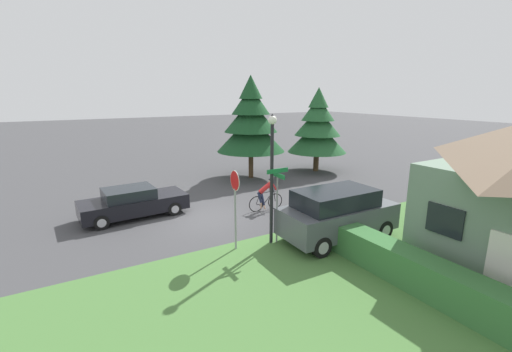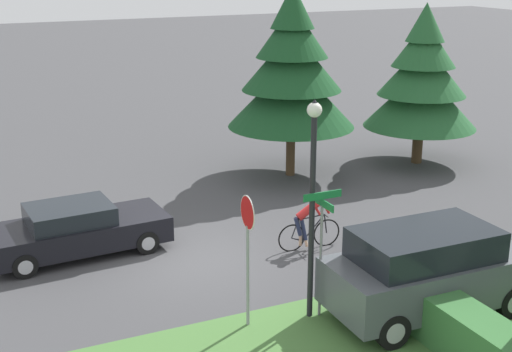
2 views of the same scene
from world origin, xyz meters
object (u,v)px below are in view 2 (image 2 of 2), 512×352
Objects in this scene: stop_sign at (248,235)px; conifer_tall_far at (422,80)px; cyclist at (309,222)px; street_lamp at (313,184)px; street_name_sign at (321,232)px; parked_suv_right at (428,270)px; sedan_left_lane at (77,230)px; conifer_tall_near at (292,73)px.

stop_sign is 13.91m from conifer_tall_far.
street_lamp is at bearing -115.06° from cyclist.
cyclist is 4.62m from stop_sign.
conifer_tall_far is (-8.87, 9.29, 1.18)m from street_name_sign.
stop_sign is 0.49× the size of conifer_tall_far.
cyclist is 9.77m from conifer_tall_far.
conifer_tall_far reaches higher than parked_suv_right.
street_name_sign reaches higher than cyclist.
street_name_sign is at bearing 72.12° from street_lamp.
conifer_tall_far reaches higher than street_lamp.
sedan_left_lane is at bearing -144.88° from street_lamp.
parked_suv_right is 1.57× the size of stop_sign.
conifer_tall_near is (-9.49, 4.22, 1.70)m from street_name_sign.
street_name_sign is at bearing -23.97° from conifer_tall_near.
sedan_left_lane is 0.98× the size of street_lamp.
conifer_tall_far is at bearing 39.08° from cyclist.
stop_sign is 1.02× the size of street_name_sign.
parked_suv_right is 10.91m from conifer_tall_near.
parked_suv_right is at bearing 67.50° from street_name_sign.
street_lamp is (3.29, -1.79, 2.29)m from cyclist.
conifer_tall_far is (-9.77, 7.13, 2.11)m from parked_suv_right.
cyclist is (2.24, 5.69, 0.07)m from sedan_left_lane.
sedan_left_lane is at bearing 161.97° from cyclist.
sedan_left_lane is at bearing -76.29° from conifer_tall_far.
conifer_tall_far is at bearing 10.32° from sedan_left_lane.
conifer_tall_near is (-9.42, 4.43, 0.63)m from street_lamp.
parked_suv_right is 12.28m from conifer_tall_far.
conifer_tall_near is (-6.13, 2.63, 2.93)m from cyclist.
conifer_tall_near is 5.14m from conifer_tall_far.
street_name_sign is (0.28, 1.59, -0.10)m from stop_sign.
stop_sign is at bearing -51.69° from conifer_tall_far.
stop_sign is 1.61m from street_name_sign.
stop_sign reaches higher than parked_suv_right.
street_name_sign is (-0.90, -2.16, 0.93)m from parked_suv_right.
street_lamp is at bearing -107.88° from street_name_sign.
street_name_sign is 10.52m from conifer_tall_near.
stop_sign is 1.70m from street_lamp.
street_lamp is 0.72× the size of conifer_tall_near.
sedan_left_lane is 0.71× the size of conifer_tall_near.
street_lamp is 1.69× the size of street_name_sign.
street_lamp is (-0.96, -2.37, 2.00)m from parked_suv_right.
street_name_sign is (0.07, 0.21, -1.07)m from street_lamp.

